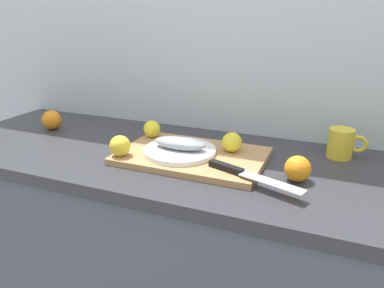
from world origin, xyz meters
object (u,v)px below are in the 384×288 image
cutting_board (192,156)px  lemon_0 (232,142)px  chef_knife (242,173)px  fish_fillet (180,143)px  white_plate (180,151)px  coffee_mug_1 (341,143)px

cutting_board → lemon_0: 0.13m
lemon_0 → chef_knife: bearing=-64.9°
cutting_board → fish_fillet: bearing=-156.1°
chef_knife → cutting_board: bearing=170.2°
cutting_board → white_plate: 0.04m
cutting_board → lemon_0: size_ratio=7.19×
white_plate → coffee_mug_1: size_ratio=1.93×
chef_knife → coffee_mug_1: bearing=70.2°
chef_knife → lemon_0: size_ratio=4.47×
chef_knife → coffee_mug_1: size_ratio=2.39×
white_plate → coffee_mug_1: bearing=24.0°
chef_knife → lemon_0: 0.19m
white_plate → lemon_0: size_ratio=3.61×
chef_knife → lemon_0: (-0.08, 0.17, 0.02)m
cutting_board → fish_fillet: size_ratio=2.66×
white_plate → lemon_0: 0.17m
white_plate → fish_fillet: bearing=90.0°
white_plate → chef_knife: 0.24m
cutting_board → coffee_mug_1: (0.44, 0.19, 0.04)m
fish_fillet → lemon_0: (0.15, 0.08, -0.00)m
lemon_0 → coffee_mug_1: size_ratio=0.53×
cutting_board → fish_fillet: 0.06m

